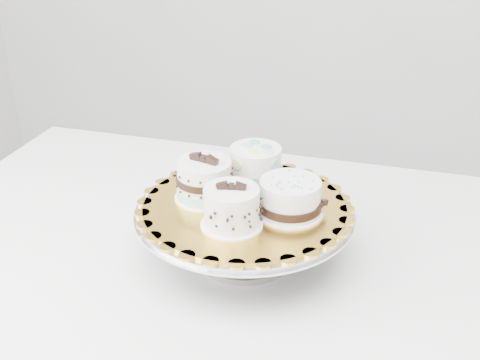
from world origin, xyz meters
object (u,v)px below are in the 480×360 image
(cake_stand, at_px, (245,223))
(cake_ribbon, at_px, (290,198))
(cake_swirl, at_px, (232,208))
(cake_banded, at_px, (205,181))
(table, at_px, (238,281))
(cake_board, at_px, (245,206))
(cake_dots, at_px, (256,165))

(cake_stand, height_order, cake_ribbon, cake_ribbon)
(cake_swirl, relative_size, cake_ribbon, 0.81)
(cake_swirl, xyz_separation_m, cake_banded, (-0.07, 0.07, 0.00))
(table, distance_m, cake_board, 0.18)
(cake_stand, distance_m, cake_ribbon, 0.10)
(table, relative_size, cake_banded, 11.63)
(table, bearing_deg, cake_stand, -46.50)
(cake_swirl, distance_m, cake_dots, 0.16)
(cake_swirl, relative_size, cake_banded, 0.93)
(table, bearing_deg, cake_board, -46.50)
(cake_stand, relative_size, cake_ribbon, 2.91)
(table, relative_size, cake_stand, 3.49)
(cake_swirl, bearing_deg, table, 88.85)
(cake_board, xyz_separation_m, cake_dots, (-0.01, 0.09, 0.04))
(cake_stand, bearing_deg, cake_swirl, -90.68)
(table, distance_m, cake_banded, 0.22)
(cake_dots, bearing_deg, cake_stand, -71.38)
(cake_swirl, xyz_separation_m, cake_ribbon, (0.08, 0.07, -0.00))
(cake_stand, distance_m, cake_board, 0.03)
(cake_stand, xyz_separation_m, cake_banded, (-0.07, 0.00, 0.07))
(cake_board, bearing_deg, cake_stand, -63.43)
(table, xyz_separation_m, cake_stand, (0.02, -0.02, 0.14))
(table, distance_m, cake_dots, 0.22)
(cake_swirl, height_order, cake_dots, cake_swirl)
(table, relative_size, cake_board, 3.79)
(cake_ribbon, bearing_deg, cake_dots, 153.93)
(cake_ribbon, bearing_deg, cake_board, -161.89)
(cake_banded, distance_m, cake_dots, 0.11)
(cake_stand, xyz_separation_m, cake_swirl, (-0.00, -0.07, 0.07))
(cake_dots, bearing_deg, cake_banded, -114.81)
(table, distance_m, cake_ribbon, 0.23)
(cake_dots, relative_size, cake_ribbon, 0.88)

